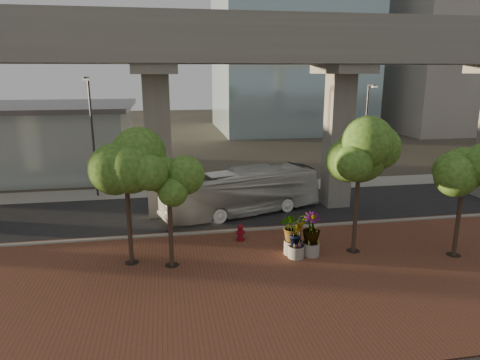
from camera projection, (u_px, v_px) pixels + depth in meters
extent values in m
plane|color=#312D23|center=(257.00, 219.00, 27.24)|extent=(160.00, 160.00, 0.00)
cube|color=brown|center=(294.00, 276.00, 19.60)|extent=(70.00, 13.00, 0.06)
cube|color=black|center=(251.00, 209.00, 29.14)|extent=(90.00, 8.00, 0.04)
cube|color=gray|center=(264.00, 229.00, 25.31)|extent=(70.00, 0.25, 0.16)
cube|color=gray|center=(238.00, 188.00, 34.39)|extent=(90.00, 3.00, 0.06)
cube|color=gray|center=(258.00, 48.00, 25.02)|extent=(72.00, 2.40, 1.80)
cube|color=gray|center=(247.00, 50.00, 28.07)|extent=(72.00, 2.40, 1.80)
cube|color=gray|center=(262.00, 20.00, 23.62)|extent=(72.00, 0.12, 1.00)
cube|color=gray|center=(244.00, 29.00, 28.77)|extent=(72.00, 0.12, 1.00)
cube|color=#A2B3B9|center=(3.00, 142.00, 38.41)|extent=(22.00, 12.00, 6.00)
cube|color=#A49D93|center=(452.00, 52.00, 64.99)|extent=(18.00, 16.00, 24.00)
imported|color=silver|center=(242.00, 192.00, 27.88)|extent=(10.95, 5.42, 2.98)
cylinder|color=maroon|center=(240.00, 239.00, 23.69)|extent=(0.45, 0.45, 0.10)
cylinder|color=maroon|center=(240.00, 233.00, 23.60)|extent=(0.30, 0.30, 0.72)
sphere|color=maroon|center=(240.00, 227.00, 23.51)|extent=(0.35, 0.35, 0.35)
cylinder|color=maroon|center=(240.00, 224.00, 23.47)|extent=(0.10, 0.10, 0.12)
cylinder|color=maroon|center=(240.00, 232.00, 23.59)|extent=(0.50, 0.20, 0.20)
cylinder|color=#A39D93|center=(293.00, 247.00, 21.89)|extent=(0.94, 0.94, 0.73)
imported|color=#264D14|center=(294.00, 226.00, 21.60)|extent=(2.08, 2.08, 1.56)
cylinder|color=gray|center=(311.00, 249.00, 21.73)|extent=(0.87, 0.87, 0.68)
imported|color=#264D14|center=(312.00, 228.00, 21.45)|extent=(2.13, 2.13, 1.60)
cylinder|color=#AAA299|center=(296.00, 251.00, 21.47)|extent=(0.80, 0.80, 0.62)
imported|color=#264D14|center=(297.00, 233.00, 21.22)|extent=(1.78, 1.78, 1.34)
cylinder|color=#473429|center=(129.00, 226.00, 20.48)|extent=(0.22, 0.22, 3.77)
cylinder|color=black|center=(132.00, 262.00, 20.94)|extent=(0.70, 0.70, 0.01)
cylinder|color=#473429|center=(171.00, 236.00, 20.29)|extent=(0.22, 0.22, 3.02)
cylinder|color=black|center=(172.00, 265.00, 20.66)|extent=(0.70, 0.70, 0.01)
cylinder|color=#473429|center=(356.00, 214.00, 21.81)|extent=(0.22, 0.22, 4.01)
cylinder|color=black|center=(353.00, 251.00, 22.31)|extent=(0.70, 0.70, 0.01)
cylinder|color=#473429|center=(457.00, 227.00, 21.44)|extent=(0.22, 0.22, 3.04)
cylinder|color=black|center=(453.00, 255.00, 21.81)|extent=(0.70, 0.70, 0.01)
cylinder|color=#2F2E33|center=(93.00, 139.00, 31.18)|extent=(0.15, 0.15, 8.67)
cube|color=#2F2E33|center=(87.00, 78.00, 29.59)|extent=(0.16, 1.08, 0.16)
cube|color=silver|center=(85.00, 80.00, 29.10)|extent=(0.43, 0.22, 0.13)
cylinder|color=#323137|center=(365.00, 135.00, 35.00)|extent=(0.14, 0.14, 8.04)
cube|color=#323137|center=(372.00, 85.00, 33.52)|extent=(0.15, 1.01, 0.15)
cube|color=silver|center=(375.00, 87.00, 33.07)|extent=(0.40, 0.20, 0.12)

